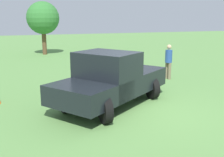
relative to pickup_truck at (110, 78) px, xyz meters
The scene contains 4 objects.
ground_plane 1.40m from the pickup_truck, 43.74° to the left, with size 80.00×80.00×0.00m, color #5B8C47.
pickup_truck is the anchor object (origin of this frame).
person_bystander 4.83m from the pickup_truck, 124.64° to the left, with size 0.38×0.38×1.63m.
tree_back_left 13.86m from the pickup_truck, behind, with size 2.50×2.50×4.08m.
Camera 1 is at (7.16, -3.70, 2.85)m, focal length 42.95 mm.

